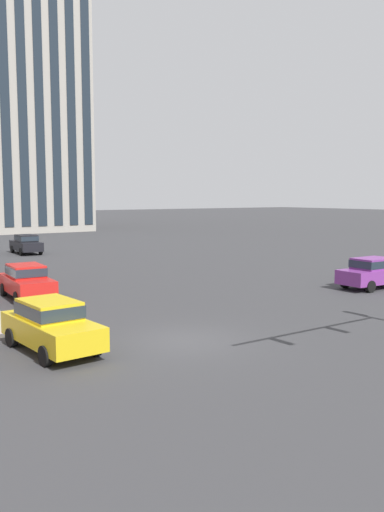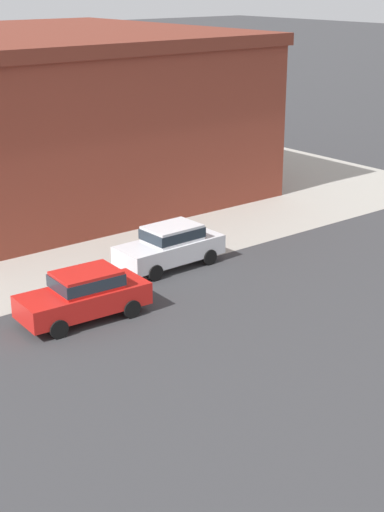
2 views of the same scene
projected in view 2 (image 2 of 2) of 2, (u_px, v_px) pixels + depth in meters
sidewalk_far_corner at (58, 177)px, 44.54m from camera, size 32.00×32.00×0.02m
car_cross_westbound at (84, 293)px, 25.77m from camera, size 2.07×4.49×1.68m
car_parked_curb at (170, 244)px, 30.47m from camera, size 1.95×4.43×1.68m
storefront_block_near_corner at (28, 112)px, 40.56m from camera, size 19.25×19.67×8.31m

